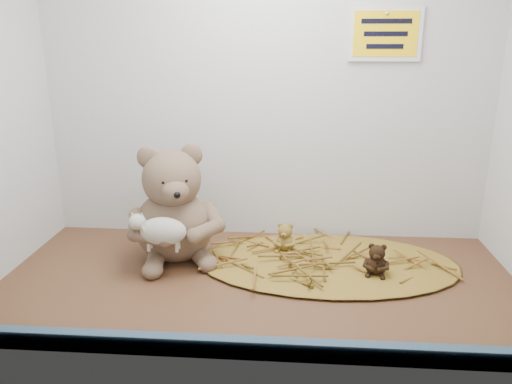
# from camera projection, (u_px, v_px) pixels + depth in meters

# --- Properties ---
(alcove_shell) EXTENTS (1.20, 0.60, 0.90)m
(alcove_shell) POSITION_uv_depth(u_px,v_px,m) (261.00, 80.00, 1.11)
(alcove_shell) COLOR #472918
(alcove_shell) RESTS_ON ground
(front_rail) EXTENTS (1.19, 0.02, 0.04)m
(front_rail) POSITION_uv_depth(u_px,v_px,m) (247.00, 348.00, 0.88)
(front_rail) COLOR #38516C
(front_rail) RESTS_ON shelf_floor
(straw_bed) EXTENTS (0.64, 0.37, 0.01)m
(straw_bed) POSITION_uv_depth(u_px,v_px,m) (328.00, 262.00, 1.24)
(straw_bed) COLOR brown
(straw_bed) RESTS_ON shelf_floor
(main_teddy) EXTENTS (0.31, 0.32, 0.29)m
(main_teddy) POSITION_uv_depth(u_px,v_px,m) (173.00, 203.00, 1.24)
(main_teddy) COLOR #80644F
(main_teddy) RESTS_ON shelf_floor
(toy_lamb) EXTENTS (0.14, 0.09, 0.09)m
(toy_lamb) POSITION_uv_depth(u_px,v_px,m) (163.00, 231.00, 1.15)
(toy_lamb) COLOR beige
(toy_lamb) RESTS_ON main_teddy
(mini_teddy_tan) EXTENTS (0.07, 0.07, 0.07)m
(mini_teddy_tan) POSITION_uv_depth(u_px,v_px,m) (285.00, 236.00, 1.29)
(mini_teddy_tan) COLOR olive
(mini_teddy_tan) RESTS_ON straw_bed
(mini_teddy_brown) EXTENTS (0.07, 0.08, 0.08)m
(mini_teddy_brown) POSITION_uv_depth(u_px,v_px,m) (377.00, 258.00, 1.16)
(mini_teddy_brown) COLOR black
(mini_teddy_brown) RESTS_ON straw_bed
(wall_sign) EXTENTS (0.16, 0.01, 0.11)m
(wall_sign) POSITION_uv_depth(u_px,v_px,m) (385.00, 34.00, 1.25)
(wall_sign) COLOR yellow
(wall_sign) RESTS_ON back_wall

